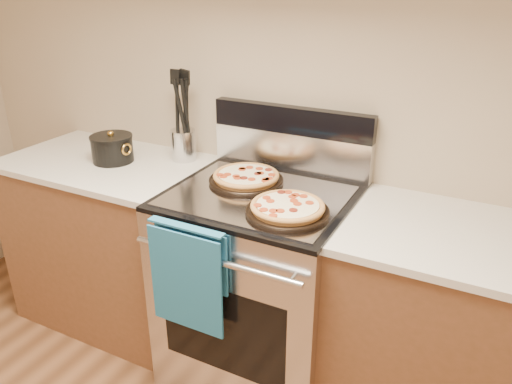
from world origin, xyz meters
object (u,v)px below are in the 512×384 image
at_px(pepperoni_pizza_back, 246,178).
at_px(pepperoni_pizza_front, 288,208).
at_px(range_body, 260,288).
at_px(saucepan, 112,150).
at_px(utensil_crock, 184,145).

distance_m(pepperoni_pizza_back, pepperoni_pizza_front, 0.35).
distance_m(range_body, saucepan, 0.98).
bearing_deg(saucepan, range_body, -2.86).
relative_size(range_body, utensil_crock, 5.90).
relative_size(utensil_crock, saucepan, 0.77).
bearing_deg(pepperoni_pizza_front, range_body, 144.16).
height_order(pepperoni_pizza_back, saucepan, saucepan).
bearing_deg(pepperoni_pizza_front, saucepan, 170.39).
xyz_separation_m(pepperoni_pizza_front, utensil_crock, (-0.72, 0.35, 0.04)).
bearing_deg(pepperoni_pizza_back, pepperoni_pizza_front, -35.00).
height_order(range_body, pepperoni_pizza_back, pepperoni_pizza_back).
height_order(pepperoni_pizza_front, utensil_crock, utensil_crock).
xyz_separation_m(utensil_crock, saucepan, (-0.30, -0.18, -0.02)).
distance_m(pepperoni_pizza_front, utensil_crock, 0.80).
relative_size(pepperoni_pizza_back, utensil_crock, 2.11).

